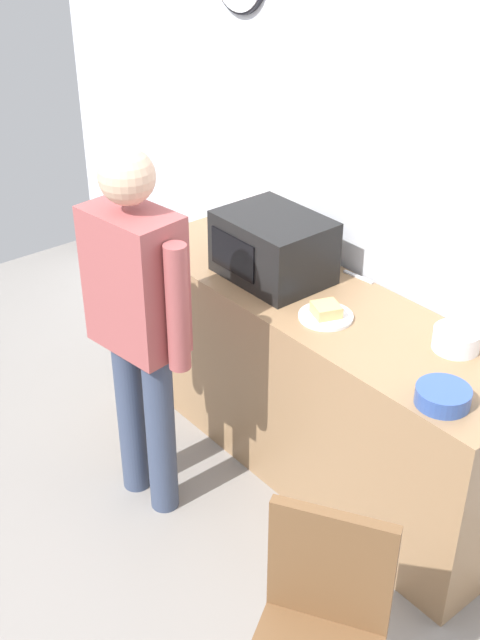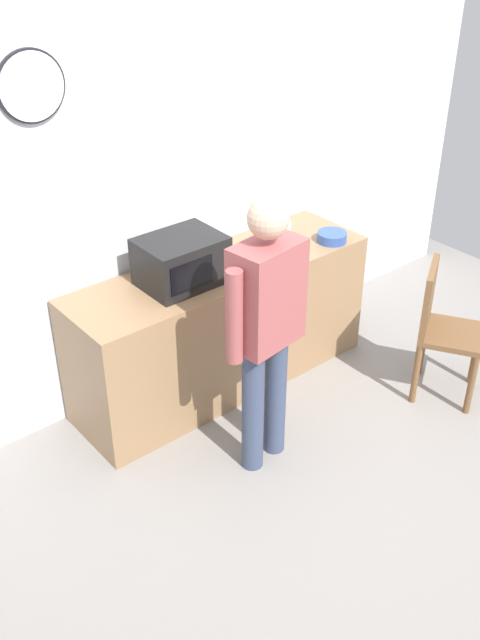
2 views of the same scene
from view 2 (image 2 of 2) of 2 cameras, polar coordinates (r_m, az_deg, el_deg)
name	(u,v)px [view 2 (image 2 of 2)]	position (r m, az deg, el deg)	size (l,w,h in m)	color
ground_plane	(349,473)	(4.49, 8.57, -11.79)	(6.00, 6.00, 0.00)	gray
back_wall	(184,191)	(4.80, -4.44, 10.08)	(5.40, 0.13, 2.60)	silver
kitchen_counter	(222,326)	(4.91, -1.45, -0.47)	(2.12, 0.62, 0.90)	#93704C
microwave	(181,261)	(4.44, -4.64, 4.64)	(0.50, 0.39, 0.30)	black
sandwich_plate	(244,263)	(4.68, 0.28, 4.46)	(0.24, 0.24, 0.07)	white
salad_bowl	(277,228)	(5.13, 2.93, 7.25)	(0.19, 0.19, 0.09)	white
cereal_bowl	(332,237)	(5.05, 7.22, 6.48)	(0.20, 0.20, 0.07)	#33519E
fork_utensil	(188,253)	(4.87, -4.08, 5.27)	(0.17, 0.02, 0.01)	silver
spoon_utensil	(146,268)	(4.70, -7.41, 4.06)	(0.17, 0.02, 0.01)	silver
person_standing	(266,319)	(3.96, 2.06, 0.08)	(0.59, 0.29, 1.69)	#38445F
wooden_chair	(441,325)	(4.96, 15.48, -0.41)	(0.55, 0.55, 0.94)	brown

